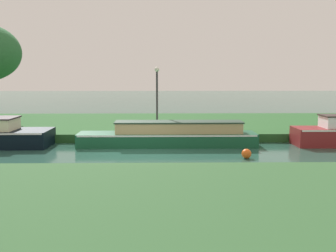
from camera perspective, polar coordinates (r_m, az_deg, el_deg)
ground_plane at (r=16.74m, az=-4.28°, el=-3.60°), size 120.00×120.00×0.00m
riverbank_far at (r=23.62m, az=-3.33°, el=0.13°), size 72.00×10.00×0.40m
riverbank_near at (r=8.05m, az=-8.01°, el=-14.53°), size 72.00×10.00×0.40m
forest_cruiser at (r=17.82m, az=0.36°, el=-1.33°), size 7.93×1.47×1.12m
lamp_post at (r=19.92m, az=-1.59°, el=5.03°), size 0.24×0.24×3.15m
mooring_post_near at (r=20.42m, az=20.90°, el=0.19°), size 0.17×0.17×0.80m
channel_buoy at (r=15.49m, az=11.16°, el=-3.91°), size 0.37×0.37×0.37m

